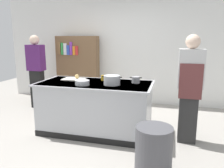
% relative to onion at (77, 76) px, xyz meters
% --- Properties ---
extents(ground_plane, '(10.00, 10.00, 0.00)m').
position_rel_onion_xyz_m(ground_plane, '(0.42, -0.19, -0.96)').
color(ground_plane, '#9E9991').
extents(back_wall, '(6.40, 0.12, 3.00)m').
position_rel_onion_xyz_m(back_wall, '(0.42, 1.91, 0.54)').
color(back_wall, white).
rests_on(back_wall, ground_plane).
extents(counter_island, '(1.98, 0.98, 0.90)m').
position_rel_onion_xyz_m(counter_island, '(0.42, -0.19, -0.49)').
color(counter_island, '#B7BABF').
rests_on(counter_island, ground_plane).
extents(cutting_board, '(0.40, 0.28, 0.02)m').
position_rel_onion_xyz_m(cutting_board, '(-0.05, -0.03, -0.05)').
color(cutting_board, silver).
rests_on(cutting_board, counter_island).
extents(onion, '(0.08, 0.08, 0.08)m').
position_rel_onion_xyz_m(onion, '(0.00, 0.00, 0.00)').
color(onion, tan).
rests_on(onion, cutting_board).
extents(stock_pot, '(0.34, 0.27, 0.16)m').
position_rel_onion_xyz_m(stock_pot, '(0.75, -0.29, 0.02)').
color(stock_pot, '#B7BABF').
rests_on(stock_pot, counter_island).
extents(sauce_pan, '(0.21, 0.14, 0.11)m').
position_rel_onion_xyz_m(sauce_pan, '(1.11, -0.03, -0.00)').
color(sauce_pan, '#99999E').
rests_on(sauce_pan, counter_island).
extents(mixing_bowl, '(0.24, 0.24, 0.08)m').
position_rel_onion_xyz_m(mixing_bowl, '(0.28, -0.43, -0.02)').
color(mixing_bowl, '#B7BABF').
rests_on(mixing_bowl, counter_island).
extents(juice_cup, '(0.07, 0.07, 0.10)m').
position_rel_onion_xyz_m(juice_cup, '(0.50, 0.03, -0.01)').
color(juice_cup, yellow).
rests_on(juice_cup, counter_island).
extents(trash_bin, '(0.46, 0.46, 0.62)m').
position_rel_onion_xyz_m(trash_bin, '(1.54, -1.23, -0.65)').
color(trash_bin, '#4C4C51').
rests_on(trash_bin, ground_plane).
extents(person_chef, '(0.38, 0.25, 1.72)m').
position_rel_onion_xyz_m(person_chef, '(1.98, -0.18, -0.05)').
color(person_chef, '#2C2C2C').
rests_on(person_chef, ground_plane).
extents(person_guest, '(0.38, 0.24, 1.72)m').
position_rel_onion_xyz_m(person_guest, '(-1.40, 0.83, -0.05)').
color(person_guest, black).
rests_on(person_guest, ground_plane).
extents(bookshelf, '(1.10, 0.31, 1.70)m').
position_rel_onion_xyz_m(bookshelf, '(-0.69, 1.61, -0.11)').
color(bookshelf, brown).
rests_on(bookshelf, ground_plane).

